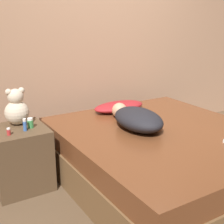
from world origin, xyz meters
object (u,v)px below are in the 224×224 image
(bottle_green, at_px, (30,123))
(pillow, at_px, (119,106))
(teddy_bear, at_px, (17,109))
(bottle_blue, at_px, (25,125))
(bottle_red, at_px, (9,132))
(person_lying, at_px, (137,118))

(bottle_green, bearing_deg, pillow, 10.44)
(teddy_bear, xyz_separation_m, bottle_blue, (0.01, -0.21, -0.09))
(pillow, distance_m, bottle_red, 1.29)
(pillow, distance_m, bottle_green, 1.07)
(teddy_bear, height_order, bottle_green, teddy_bear)
(person_lying, relative_size, bottle_blue, 6.88)
(person_lying, relative_size, teddy_bear, 2.25)
(pillow, bearing_deg, teddy_bear, -177.98)
(bottle_blue, height_order, bottle_green, bottle_blue)
(bottle_red, height_order, bottle_blue, bottle_blue)
(person_lying, relative_size, bottle_green, 8.50)
(person_lying, bearing_deg, bottle_red, 170.82)
(person_lying, distance_m, bottle_green, 0.96)
(pillow, xyz_separation_m, person_lying, (-0.15, -0.54, 0.04))
(pillow, height_order, bottle_green, bottle_green)
(person_lying, bearing_deg, pillow, 78.84)
(pillow, relative_size, bottle_blue, 5.46)
(person_lying, height_order, bottle_blue, person_lying)
(pillow, height_order, person_lying, person_lying)
(person_lying, bearing_deg, teddy_bear, 156.88)
(bottle_blue, bearing_deg, bottle_green, 40.29)
(pillow, bearing_deg, person_lying, -105.57)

